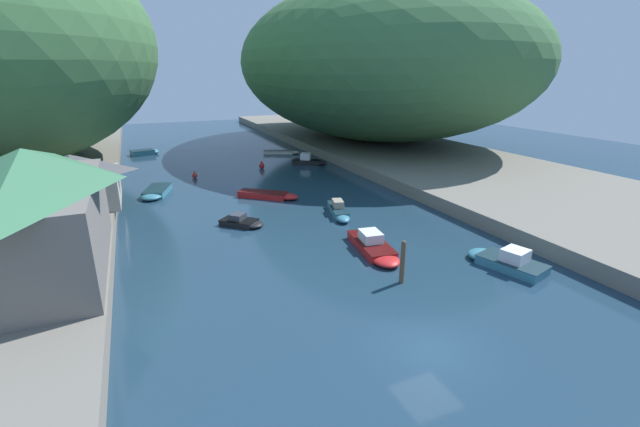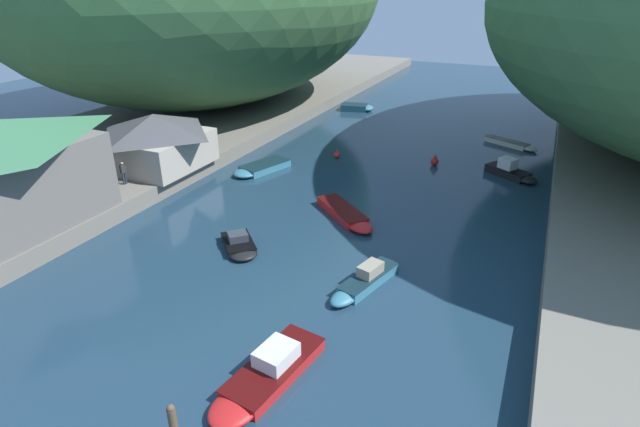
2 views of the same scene
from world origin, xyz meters
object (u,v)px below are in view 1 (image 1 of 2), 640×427
boathouse_shed (73,179)px  person_on_quay (77,206)px  person_by_boathouse (91,260)px  boat_far_right_bank (339,211)px  channel_buoy_near (195,175)px  boat_far_upstream (243,222)px  boat_white_cruiser (505,260)px  boat_cabin_cruiser (374,247)px  boat_red_skiff (310,161)px  boat_small_dinghy (156,192)px  boat_yellow_tender (146,152)px  waterfront_building (34,210)px  channel_buoy_far (262,165)px  boat_open_rowboat (283,152)px  boat_near_quay (270,195)px

boathouse_shed → person_on_quay: bearing=-84.6°
person_by_boathouse → boat_far_right_bank: bearing=-80.3°
channel_buoy_near → person_on_quay: 18.05m
boat_far_upstream → boat_white_cruiser: (13.08, -13.72, 0.12)m
boat_far_right_bank → person_on_quay: 19.87m
boat_cabin_cruiser → boat_red_skiff: 28.49m
boat_white_cruiser → boathouse_shed: bearing=124.3°
boat_white_cruiser → person_on_quay: size_ratio=3.05×
boat_small_dinghy → person_by_boathouse: person_by_boathouse is taller
boat_yellow_tender → boat_small_dinghy: bearing=-11.6°
waterfront_building → person_on_quay: (0.80, 8.86, -2.47)m
boat_red_skiff → channel_buoy_far: bearing=-59.9°
channel_buoy_near → channel_buoy_far: channel_buoy_far is taller
boat_open_rowboat → person_on_quay: bearing=-18.1°
boat_open_rowboat → channel_buoy_far: 10.00m
boat_open_rowboat → boat_near_quay: bearing=4.4°
boat_far_right_bank → boat_far_upstream: 8.03m
waterfront_building → boat_yellow_tender: waterfront_building is taller
person_on_quay → person_by_boathouse: size_ratio=1.00×
boat_near_quay → channel_buoy_near: (-5.45, 11.20, 0.04)m
boat_cabin_cruiser → channel_buoy_near: size_ratio=7.37×
boat_open_rowboat → person_by_boathouse: bearing=-6.2°
person_by_boathouse → boat_red_skiff: bearing=-52.8°
boathouse_shed → boat_white_cruiser: size_ratio=1.43×
waterfront_building → boat_white_cruiser: size_ratio=2.62×
channel_buoy_near → channel_buoy_far: bearing=11.7°
boat_near_quay → person_by_boathouse: bearing=-4.8°
boat_small_dinghy → boat_red_skiff: size_ratio=1.24×
boat_yellow_tender → boat_cabin_cruiser: boat_cabin_cruiser is taller
boathouse_shed → boat_far_upstream: (11.83, -7.00, -3.03)m
boat_yellow_tender → person_on_quay: bearing=-21.8°
boathouse_shed → boat_near_quay: size_ratio=1.34×
boat_near_quay → boat_red_skiff: size_ratio=1.22×
boat_small_dinghy → channel_buoy_near: size_ratio=6.68×
boat_cabin_cruiser → channel_buoy_far: size_ratio=6.10×
boat_near_quay → person_by_boathouse: 20.18m
boat_far_upstream → boat_small_dinghy: 13.11m
boat_small_dinghy → person_on_quay: person_on_quay is taller
boat_far_upstream → channel_buoy_near: bearing=-131.1°
channel_buoy_near → person_on_quay: person_on_quay is taller
boathouse_shed → boat_near_quay: bearing=-1.9°
boat_open_rowboat → channel_buoy_near: channel_buoy_near is taller
channel_buoy_near → channel_buoy_far: (8.34, 1.72, 0.07)m
waterfront_building → person_on_quay: size_ratio=7.99×
boat_far_right_bank → person_by_boathouse: size_ratio=3.07×
boathouse_shed → boat_small_dinghy: bearing=38.1°
boathouse_shed → boat_red_skiff: boathouse_shed is taller
boathouse_shed → boat_open_rowboat: boathouse_shed is taller
boat_near_quay → waterfront_building: bearing=-13.4°
boat_open_rowboat → person_on_quay: 34.64m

